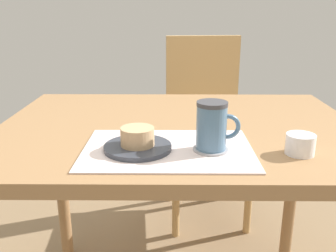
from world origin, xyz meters
TOP-DOWN VIEW (x-y plane):
  - dining_table at (0.00, 0.00)m, footprint 1.08×0.80m
  - wooden_chair at (0.15, 0.78)m, footprint 0.46×0.46m
  - placemat at (-0.03, -0.21)m, footprint 0.42×0.29m
  - pastry_plate at (-0.11, -0.22)m, footprint 0.17×0.17m
  - pastry at (-0.11, -0.22)m, footprint 0.08×0.08m
  - coffee_coaster at (0.07, -0.22)m, footprint 0.09×0.09m
  - coffee_mug at (0.08, -0.22)m, footprint 0.11×0.07m
  - sugar_bowl at (0.29, -0.23)m, footprint 0.07×0.07m

SIDE VIEW (x-z plane):
  - wooden_chair at x=0.15m, z-range 0.04..0.97m
  - dining_table at x=0.00m, z-range 0.28..1.02m
  - placemat at x=-0.03m, z-range 0.73..0.74m
  - coffee_coaster at x=0.07m, z-range 0.74..0.74m
  - pastry_plate at x=-0.11m, z-range 0.74..0.75m
  - sugar_bowl at x=0.29m, z-range 0.73..0.78m
  - pastry at x=-0.11m, z-range 0.75..0.80m
  - coffee_mug at x=0.08m, z-range 0.74..0.86m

